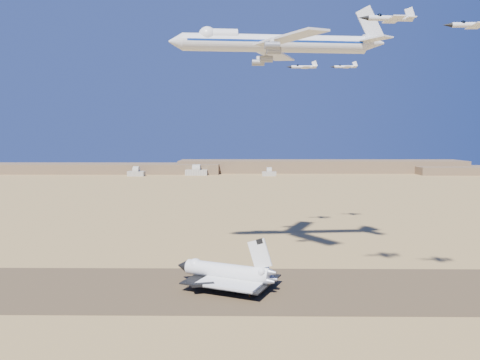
{
  "coord_description": "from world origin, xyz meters",
  "views": [
    {
      "loc": [
        7.61,
        -158.84,
        52.87
      ],
      "look_at": [
        5.7,
        8.0,
        37.44
      ],
      "focal_mm": 35.0,
      "sensor_mm": 36.0,
      "label": 1
    }
  ],
  "objects_px": {
    "chase_jet_e": "(345,67)",
    "crew_b": "(252,293)",
    "chase_jet_a": "(389,18)",
    "chase_jet_d": "(303,67)",
    "shuttle": "(226,273)",
    "crew_a": "(243,290)",
    "crew_c": "(250,295)",
    "carrier_747": "(269,43)",
    "chase_jet_b": "(473,25)"
  },
  "relations": [
    {
      "from": "carrier_747",
      "to": "crew_a",
      "type": "height_order",
      "value": "carrier_747"
    },
    {
      "from": "chase_jet_e",
      "to": "chase_jet_d",
      "type": "bearing_deg",
      "value": -151.08
    },
    {
      "from": "chase_jet_b",
      "to": "chase_jet_e",
      "type": "bearing_deg",
      "value": 97.0
    },
    {
      "from": "chase_jet_a",
      "to": "chase_jet_e",
      "type": "height_order",
      "value": "chase_jet_e"
    },
    {
      "from": "chase_jet_a",
      "to": "chase_jet_d",
      "type": "xyz_separation_m",
      "value": [
        -12.66,
        98.35,
        0.71
      ]
    },
    {
      "from": "carrier_747",
      "to": "shuttle",
      "type": "bearing_deg",
      "value": -126.21
    },
    {
      "from": "crew_a",
      "to": "chase_jet_e",
      "type": "height_order",
      "value": "chase_jet_e"
    },
    {
      "from": "crew_b",
      "to": "chase_jet_e",
      "type": "distance_m",
      "value": 140.13
    },
    {
      "from": "carrier_747",
      "to": "chase_jet_b",
      "type": "distance_m",
      "value": 76.41
    },
    {
      "from": "shuttle",
      "to": "crew_a",
      "type": "bearing_deg",
      "value": -22.18
    },
    {
      "from": "chase_jet_e",
      "to": "chase_jet_b",
      "type": "bearing_deg",
      "value": -82.9
    },
    {
      "from": "carrier_747",
      "to": "chase_jet_a",
      "type": "xyz_separation_m",
      "value": [
        32.24,
        -48.96,
        -2.58
      ]
    },
    {
      "from": "chase_jet_a",
      "to": "chase_jet_e",
      "type": "bearing_deg",
      "value": 79.17
    },
    {
      "from": "crew_c",
      "to": "chase_jet_d",
      "type": "distance_m",
      "value": 125.7
    },
    {
      "from": "crew_a",
      "to": "chase_jet_d",
      "type": "distance_m",
      "value": 123.0
    },
    {
      "from": "carrier_747",
      "to": "chase_jet_a",
      "type": "bearing_deg",
      "value": -62.54
    },
    {
      "from": "crew_c",
      "to": "chase_jet_e",
      "type": "bearing_deg",
      "value": -63.44
    },
    {
      "from": "crew_a",
      "to": "chase_jet_e",
      "type": "xyz_separation_m",
      "value": [
        52.68,
        94.22,
        88.4
      ]
    },
    {
      "from": "crew_b",
      "to": "chase_jet_d",
      "type": "distance_m",
      "value": 124.0
    },
    {
      "from": "carrier_747",
      "to": "crew_a",
      "type": "bearing_deg",
      "value": -112.72
    },
    {
      "from": "crew_c",
      "to": "chase_jet_e",
      "type": "distance_m",
      "value": 141.92
    },
    {
      "from": "chase_jet_e",
      "to": "crew_b",
      "type": "bearing_deg",
      "value": -115.71
    },
    {
      "from": "crew_c",
      "to": "chase_jet_d",
      "type": "height_order",
      "value": "chase_jet_d"
    },
    {
      "from": "chase_jet_b",
      "to": "chase_jet_d",
      "type": "distance_m",
      "value": 108.87
    },
    {
      "from": "chase_jet_d",
      "to": "chase_jet_b",
      "type": "bearing_deg",
      "value": -72.65
    },
    {
      "from": "crew_b",
      "to": "carrier_747",
      "type": "bearing_deg",
      "value": -36.14
    },
    {
      "from": "carrier_747",
      "to": "chase_jet_d",
      "type": "distance_m",
      "value": 53.17
    },
    {
      "from": "carrier_747",
      "to": "chase_jet_e",
      "type": "height_order",
      "value": "carrier_747"
    },
    {
      "from": "crew_c",
      "to": "chase_jet_a",
      "type": "distance_m",
      "value": 95.52
    },
    {
      "from": "shuttle",
      "to": "carrier_747",
      "type": "relative_size",
      "value": 0.45
    },
    {
      "from": "carrier_747",
      "to": "chase_jet_e",
      "type": "bearing_deg",
      "value": 49.22
    },
    {
      "from": "chase_jet_a",
      "to": "chase_jet_d",
      "type": "height_order",
      "value": "chase_jet_d"
    },
    {
      "from": "chase_jet_a",
      "to": "crew_b",
      "type": "bearing_deg",
      "value": 155.21
    },
    {
      "from": "carrier_747",
      "to": "chase_jet_d",
      "type": "bearing_deg",
      "value": 62.46
    },
    {
      "from": "shuttle",
      "to": "carrier_747",
      "type": "bearing_deg",
      "value": 82.52
    },
    {
      "from": "crew_b",
      "to": "chase_jet_e",
      "type": "bearing_deg",
      "value": -52.14
    },
    {
      "from": "shuttle",
      "to": "chase_jet_a",
      "type": "height_order",
      "value": "chase_jet_a"
    },
    {
      "from": "crew_a",
      "to": "crew_c",
      "type": "xyz_separation_m",
      "value": [
        2.31,
        -4.57,
        -0.16
      ]
    },
    {
      "from": "chase_jet_d",
      "to": "chase_jet_e",
      "type": "distance_m",
      "value": 26.16
    },
    {
      "from": "chase_jet_d",
      "to": "crew_c",
      "type": "bearing_deg",
      "value": -108.44
    },
    {
      "from": "shuttle",
      "to": "crew_c",
      "type": "bearing_deg",
      "value": -29.12
    },
    {
      "from": "carrier_747",
      "to": "chase_jet_a",
      "type": "height_order",
      "value": "carrier_747"
    },
    {
      "from": "crew_b",
      "to": "chase_jet_e",
      "type": "height_order",
      "value": "chase_jet_e"
    },
    {
      "from": "carrier_747",
      "to": "chase_jet_d",
      "type": "xyz_separation_m",
      "value": [
        19.59,
        49.39,
        -1.87
      ]
    },
    {
      "from": "chase_jet_d",
      "to": "carrier_747",
      "type": "bearing_deg",
      "value": -112.67
    },
    {
      "from": "crew_c",
      "to": "chase_jet_d",
      "type": "bearing_deg",
      "value": -53.82
    },
    {
      "from": "chase_jet_d",
      "to": "chase_jet_e",
      "type": "bearing_deg",
      "value": 26.31
    },
    {
      "from": "crew_c",
      "to": "chase_jet_e",
      "type": "relative_size",
      "value": 0.11
    },
    {
      "from": "shuttle",
      "to": "carrier_747",
      "type": "height_order",
      "value": "carrier_747"
    },
    {
      "from": "shuttle",
      "to": "chase_jet_d",
      "type": "distance_m",
      "value": 117.89
    }
  ]
}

